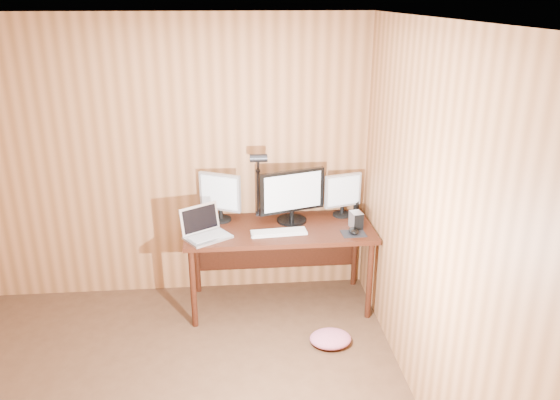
{
  "coord_description": "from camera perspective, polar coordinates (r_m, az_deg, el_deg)",
  "views": [
    {
      "loc": [
        0.54,
        -2.65,
        2.62
      ],
      "look_at": [
        0.93,
        1.58,
        1.02
      ],
      "focal_mm": 35.0,
      "sensor_mm": 36.0,
      "label": 1
    }
  ],
  "objects": [
    {
      "name": "mouse",
      "position": [
        4.59,
        7.7,
        -3.23
      ],
      "size": [
        0.08,
        0.12,
        0.04
      ],
      "primitive_type": "ellipsoid",
      "rotation": [
        0.0,
        0.0,
        -0.04
      ],
      "color": "black",
      "rests_on": "mousepad"
    },
    {
      "name": "speaker",
      "position": [
        5.01,
        7.95,
        -0.72
      ],
      "size": [
        0.05,
        0.05,
        0.12
      ],
      "primitive_type": "cylinder",
      "color": "black",
      "rests_on": "desk"
    },
    {
      "name": "hard_drive",
      "position": [
        4.7,
        7.96,
        -2.09
      ],
      "size": [
        0.11,
        0.14,
        0.14
      ],
      "rotation": [
        0.0,
        0.0,
        0.18
      ],
      "color": "silver",
      "rests_on": "desk"
    },
    {
      "name": "desk_lamp",
      "position": [
        4.74,
        -2.27,
        2.61
      ],
      "size": [
        0.15,
        0.21,
        0.65
      ],
      "rotation": [
        0.0,
        0.0,
        0.35
      ],
      "color": "black",
      "rests_on": "desk"
    },
    {
      "name": "room_shell",
      "position": [
        3.03,
        -15.07,
        -7.02
      ],
      "size": [
        4.0,
        4.0,
        4.0
      ],
      "color": "#4D301D",
      "rests_on": "ground"
    },
    {
      "name": "monitor_center",
      "position": [
        4.72,
        1.25,
        0.5
      ],
      "size": [
        0.58,
        0.26,
        0.47
      ],
      "rotation": [
        0.0,
        0.0,
        0.3
      ],
      "color": "black",
      "rests_on": "desk"
    },
    {
      "name": "desk",
      "position": [
        4.8,
        -0.13,
        -3.86
      ],
      "size": [
        1.6,
        0.7,
        0.75
      ],
      "color": "#35150B",
      "rests_on": "floor"
    },
    {
      "name": "mousepad",
      "position": [
        4.6,
        7.69,
        -3.49
      ],
      "size": [
        0.21,
        0.17,
        0.0
      ],
      "primitive_type": "cube",
      "rotation": [
        0.0,
        0.0,
        0.05
      ],
      "color": "black",
      "rests_on": "desk"
    },
    {
      "name": "phone",
      "position": [
        4.53,
        -2.78,
        -3.7
      ],
      "size": [
        0.05,
        0.09,
        0.01
      ],
      "rotation": [
        0.0,
        0.0,
        -0.01
      ],
      "color": "silver",
      "rests_on": "desk"
    },
    {
      "name": "fabric_pile",
      "position": [
        4.5,
        5.3,
        -14.24
      ],
      "size": [
        0.41,
        0.37,
        0.11
      ],
      "primitive_type": null,
      "rotation": [
        0.0,
        0.0,
        -0.34
      ],
      "color": "#BC5B76",
      "rests_on": "floor"
    },
    {
      "name": "monitor_right",
      "position": [
        4.89,
        6.58,
        0.64
      ],
      "size": [
        0.34,
        0.16,
        0.39
      ],
      "rotation": [
        0.0,
        0.0,
        0.28
      ],
      "color": "black",
      "rests_on": "desk"
    },
    {
      "name": "keyboard",
      "position": [
        4.56,
        -0.12,
        -3.39
      ],
      "size": [
        0.48,
        0.18,
        0.02
      ],
      "rotation": [
        0.0,
        0.0,
        0.08
      ],
      "color": "silver",
      "rests_on": "desk"
    },
    {
      "name": "laptop",
      "position": [
        4.53,
        -7.91,
        -3.07
      ],
      "size": [
        0.44,
        0.42,
        0.25
      ],
      "rotation": [
        0.0,
        0.0,
        0.57
      ],
      "color": "silver",
      "rests_on": "desk"
    },
    {
      "name": "monitor_left",
      "position": [
        4.77,
        -6.28,
        0.45
      ],
      "size": [
        0.36,
        0.2,
        0.43
      ],
      "rotation": [
        0.0,
        0.0,
        -0.45
      ],
      "color": "black",
      "rests_on": "desk"
    }
  ]
}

